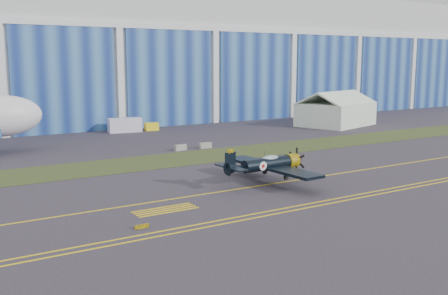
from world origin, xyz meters
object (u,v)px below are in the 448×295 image
tent (336,108)px  shipping_container (125,125)px  tug (152,127)px  warbird (267,164)px

tent → shipping_container: 44.33m
shipping_container → tug: bearing=4.2°
shipping_container → tug: shipping_container is taller
shipping_container → tug: (5.45, -0.35, -0.60)m
tent → tug: (-36.67, 13.31, -2.91)m
tent → tug: 39.11m
tug → tent: bearing=-12.1°
warbird → shipping_container: size_ratio=2.33×
warbird → tug: bearing=78.5°
tent → tug: bearing=143.4°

